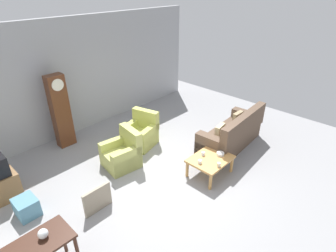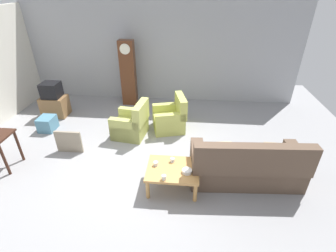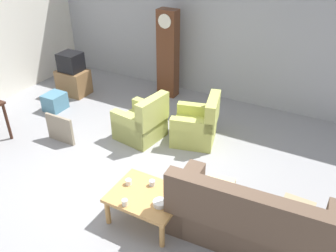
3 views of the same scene
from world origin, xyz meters
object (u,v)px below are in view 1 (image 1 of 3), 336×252
Objects in this scene: armchair_olive_far at (141,134)px; framed_picture_leaning at (98,200)px; glass_dome_cloche at (43,234)px; cup_white_porcelain at (200,162)px; armchair_olive_near at (122,154)px; bowl_white_stacked at (220,154)px; cup_cream_tall at (219,165)px; tv_stand_cabinet at (0,187)px; couch_floral at (232,135)px; coffee_table_wood at (210,160)px; storage_box_blue at (27,207)px; grandfather_clock at (61,111)px; cup_blue_rimmed at (203,154)px.

armchair_olive_far is 2.53m from framed_picture_leaning.
armchair_olive_far is 6.48× the size of glass_dome_cloche.
glass_dome_cloche is 1.71× the size of cup_white_porcelain.
armchair_olive_near is 1.53× the size of framed_picture_leaning.
cup_white_porcelain is 0.48× the size of bowl_white_stacked.
tv_stand_cabinet is at bearing 139.79° from cup_cream_tall.
coffee_table_wood is (-1.39, -0.29, 0.03)m from couch_floral.
armchair_olive_near is at bearing 29.84° from glass_dome_cloche.
storage_box_blue is at bearing 152.83° from bowl_white_stacked.
tv_stand_cabinet is (-3.39, 0.49, -0.02)m from armchair_olive_far.
tv_stand_cabinet is (-1.98, -1.00, -0.70)m from grandfather_clock.
grandfather_clock reaches higher than cup_cream_tall.
tv_stand_cabinet is at bearing 171.79° from armchair_olive_far.
coffee_table_wood is (1.17, -1.74, 0.07)m from armchair_olive_near.
couch_floral is at bearing 11.65° from coffee_table_wood.
tv_stand_cabinet is at bearing 145.82° from cup_blue_rimmed.
cup_white_porcelain is at bearing -4.42° from glass_dome_cloche.
grandfather_clock is 2.33m from tv_stand_cabinet.
grandfather_clock is 11.01× the size of bowl_white_stacked.
cup_blue_rimmed is (1.61, -3.44, -0.51)m from grandfather_clock.
armchair_olive_near is 0.96× the size of coffee_table_wood.
couch_floral is at bearing -9.30° from framed_picture_leaning.
storage_box_blue is (-3.44, 1.81, -0.19)m from coffee_table_wood.
glass_dome_cloche is at bearing 169.95° from cup_cream_tall.
cup_white_porcelain is at bearing -172.41° from couch_floral.
coffee_table_wood is 11.15× the size of cup_white_porcelain.
couch_floral is 24.22× the size of cup_cream_tall.
tv_stand_cabinet is 0.85m from storage_box_blue.
glass_dome_cloche reaches higher than coffee_table_wood.
armchair_olive_far is 2.17m from grandfather_clock.
grandfather_clock reaches higher than coffee_table_wood.
armchair_olive_far is 1.40× the size of tv_stand_cabinet.
cup_cream_tall is at bearing -10.05° from glass_dome_cloche.
armchair_olive_far is (0.95, 0.40, 0.00)m from armchair_olive_near.
cup_blue_rimmed reaches higher than coffee_table_wood.
cup_cream_tall is at bearing -150.81° from bowl_white_stacked.
coffee_table_wood is at bearing 161.39° from bowl_white_stacked.
bowl_white_stacked reaches higher than coffee_table_wood.
cup_cream_tall is at bearing -87.96° from armchair_olive_far.
armchair_olive_near is 2.07× the size of storage_box_blue.
storage_box_blue is 4.17m from bowl_white_stacked.
tv_stand_cabinet is 3.79× the size of bowl_white_stacked.
cup_white_porcelain reaches higher than storage_box_blue.
armchair_olive_far is 11.08× the size of cup_white_porcelain.
cup_white_porcelain is 0.41m from cup_cream_tall.
tv_stand_cabinet is 2.39m from glass_dome_cloche.
framed_picture_leaning is at bearing -150.88° from armchair_olive_far.
cup_white_porcelain reaches higher than coffee_table_wood.
glass_dome_cloche is (-2.49, -1.43, 0.55)m from armchair_olive_near.
cup_white_porcelain is at bearing -63.37° from armchair_olive_near.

